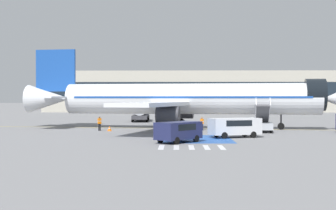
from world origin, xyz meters
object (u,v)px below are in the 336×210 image
Objects in this scene: traffic_cone_0 at (212,129)px; traffic_cone_1 at (110,128)px; fuel_tanker at (141,110)px; service_van_3 at (178,130)px; ground_crew_0 at (172,124)px; airliner at (186,99)px; service_van_2 at (235,126)px; boarding_stairs_forward at (262,123)px; ground_crew_2 at (99,122)px; ground_crew_1 at (202,123)px; terminal_building at (228,92)px.

traffic_cone_1 is (-12.17, -0.05, 0.04)m from traffic_cone_0.
fuel_tanker is 2.12× the size of service_van_3.
traffic_cone_1 is at bearing -79.10° from ground_crew_0.
airliner reaches higher than traffic_cone_1.
fuel_tanker is 1.81× the size of service_van_2.
boarding_stairs_forward reaches higher than ground_crew_2.
fuel_tanker is 23.25m from ground_crew_2.
ground_crew_1 is at bearing 167.34° from boarding_stairs_forward.
service_van_3 is 2.66× the size of ground_crew_2.
boarding_stairs_forward is 1.18× the size of service_van_3.
fuel_tanker is 25.48m from traffic_cone_0.
service_van_3 is (-1.02, -18.95, -2.70)m from airliner.
fuel_tanker is at bearing 47.80° from ground_crew_2.
terminal_building is at bearing 177.85° from airliner.
traffic_cone_1 is at bearing -54.72° from airliner.
ground_crew_2 is at bearing 13.83° from ground_crew_1.
service_van_3 is 92.53m from terminal_building.
airliner is 10.87m from traffic_cone_1.
service_van_3 is at bearing -64.62° from service_van_2.
airliner is 7.91× the size of service_van_2.
terminal_building is (11.57, 75.54, 4.76)m from ground_crew_1.
service_van_2 is 7.79m from service_van_3.
traffic_cone_1 is 80.43m from terminal_building.
ground_crew_0 is at bearing -79.04° from fuel_tanker.
fuel_tanker is 5.64× the size of ground_crew_2.
traffic_cone_0 is 12.17m from traffic_cone_1.
ground_crew_0 is at bearing -100.87° from terminal_building.
ground_crew_0 is (-6.30, 6.86, -0.22)m from service_van_2.
service_van_3 reaches higher than ground_crew_2.
boarding_stairs_forward reaches higher than traffic_cone_1.
service_van_2 is at bearing -32.86° from traffic_cone_1.
traffic_cone_0 is at bearing -35.43° from ground_crew_2.
ground_crew_2 is 2.88× the size of traffic_cone_1.
service_van_3 is at bearing -118.36° from boarding_stairs_forward.
airliner is 26.71× the size of ground_crew_1.
terminal_building reaches higher than ground_crew_1.
airliner is 11.64m from ground_crew_2.
traffic_cone_0 is at bearing 171.79° from service_van_2.
terminal_building reaches higher than service_van_2.
ground_crew_2 is at bearing 163.37° from service_van_3.
boarding_stairs_forward reaches higher than ground_crew_1.
airliner reaches higher than traffic_cone_0.
service_van_3 reaches higher than ground_crew_1.
terminal_building is at bearing 155.70° from service_van_2.
boarding_stairs_forward is at bearing 64.65° from airliner.
service_van_3 reaches higher than traffic_cone_1.
service_van_3 is at bearing -99.03° from terminal_building.
ground_crew_0 reaches higher than ground_crew_1.
ground_crew_1 is (-2.70, 10.34, -0.25)m from service_van_2.
boarding_stairs_forward is 18.00m from traffic_cone_1.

